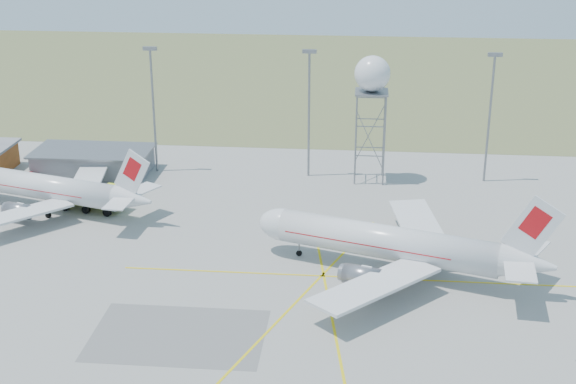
# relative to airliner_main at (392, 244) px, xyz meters

# --- Properties ---
(grass_strip) EXTENTS (400.00, 120.00, 0.03)m
(grass_strip) POSITION_rel_airliner_main_xyz_m (-2.34, 108.26, -3.79)
(grass_strip) COLOR #4B5E33
(grass_strip) RESTS_ON ground
(building_grey) EXTENTS (19.00, 10.00, 3.90)m
(building_grey) POSITION_rel_airliner_main_xyz_m (-47.34, 32.26, -1.83)
(building_grey) COLOR gray
(building_grey) RESTS_ON ground
(mast_a) EXTENTS (2.20, 0.50, 20.50)m
(mast_a) POSITION_rel_airliner_main_xyz_m (-37.34, 34.26, 8.26)
(mast_a) COLOR slate
(mast_a) RESTS_ON ground
(mast_b) EXTENTS (2.20, 0.50, 20.50)m
(mast_b) POSITION_rel_airliner_main_xyz_m (-12.34, 34.26, 8.26)
(mast_b) COLOR slate
(mast_b) RESTS_ON ground
(mast_c) EXTENTS (2.20, 0.50, 20.50)m
(mast_c) POSITION_rel_airliner_main_xyz_m (15.66, 34.26, 8.26)
(mast_c) COLOR slate
(mast_c) RESTS_ON ground
(airliner_main) EXTENTS (35.77, 33.80, 12.43)m
(airliner_main) POSITION_rel_airliner_main_xyz_m (0.00, 0.00, 0.00)
(airliner_main) COLOR silver
(airliner_main) RESTS_ON ground
(airliner_far) EXTENTS (31.68, 30.01, 10.96)m
(airliner_far) POSITION_rel_airliner_main_xyz_m (-48.13, 15.69, -0.45)
(airliner_far) COLOR silver
(airliner_far) RESTS_ON ground
(radar_tower) EXTENTS (5.51, 5.51, 19.94)m
(radar_tower) POSITION_rel_airliner_main_xyz_m (-2.62, 33.08, 7.38)
(radar_tower) COLOR slate
(radar_tower) RESTS_ON ground
(fire_truck) EXTENTS (10.07, 5.55, 3.84)m
(fire_truck) POSITION_rel_airliner_main_xyz_m (-42.24, 16.60, -1.96)
(fire_truck) COLOR #CCD619
(fire_truck) RESTS_ON ground
(baggage_tug) EXTENTS (2.22, 1.82, 1.67)m
(baggage_tug) POSITION_rel_airliner_main_xyz_m (-55.62, 26.57, -3.17)
(baggage_tug) COLOR red
(baggage_tug) RESTS_ON ground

